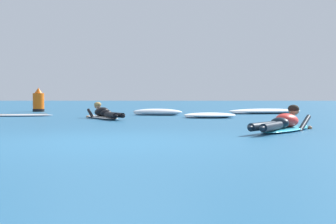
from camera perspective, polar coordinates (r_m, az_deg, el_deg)
ground_plane at (r=16.30m, az=-2.63°, el=-0.31°), size 120.00×120.00×0.00m
surfer_near at (r=8.53m, az=14.79°, el=-1.49°), size 1.76×2.32×0.55m
surfer_far at (r=13.23m, az=-8.35°, el=-0.25°), size 1.61×2.60×0.54m
drifting_surfboard at (r=15.49m, az=-18.89°, el=-0.40°), size 2.30×0.90×0.16m
whitewater_mid_left at (r=17.39m, az=12.46°, el=0.09°), size 3.19×1.90×0.19m
whitewater_mid_right at (r=13.69m, az=5.42°, el=-0.44°), size 1.67×1.17×0.16m
whitewater_far_band at (r=15.46m, az=-1.38°, el=-0.03°), size 1.89×1.06×0.23m
channel_marker_buoy at (r=20.13m, az=-16.43°, el=1.24°), size 0.51×0.51×1.05m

